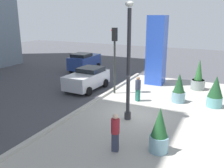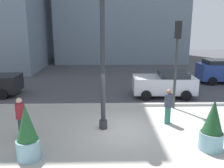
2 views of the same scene
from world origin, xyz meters
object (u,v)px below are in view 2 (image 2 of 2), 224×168
object	(u,v)px
potted_plant_near_right	(27,135)
pedestrian_on_sidewalk	(168,105)
car_curb_west	(165,84)
pedestrian_by_curb	(20,116)
lamp_post	(103,61)
car_far_lane	(222,71)
potted_plant_mid_plaza	(212,127)
traffic_light_corner	(177,51)

from	to	relation	value
potted_plant_near_right	pedestrian_on_sidewalk	distance (m)	6.27
car_curb_west	pedestrian_on_sidewalk	bearing A→B (deg)	-101.33
pedestrian_on_sidewalk	pedestrian_by_curb	bearing A→B (deg)	-168.43
lamp_post	car_far_lane	distance (m)	12.82
potted_plant_mid_plaza	car_far_lane	xyz separation A→B (m)	(5.33, 10.51, 0.06)
lamp_post	pedestrian_by_curb	world-z (taller)	lamp_post
pedestrian_on_sidewalk	lamp_post	bearing A→B (deg)	-170.44
lamp_post	potted_plant_near_right	bearing A→B (deg)	-136.13
lamp_post	pedestrian_on_sidewalk	distance (m)	3.70
lamp_post	potted_plant_mid_plaza	distance (m)	4.94
traffic_light_corner	car_far_lane	world-z (taller)	traffic_light_corner
traffic_light_corner	pedestrian_on_sidewalk	distance (m)	3.20
traffic_light_corner	pedestrian_on_sidewalk	world-z (taller)	traffic_light_corner
car_far_lane	lamp_post	bearing A→B (deg)	-137.46
car_curb_west	pedestrian_by_curb	xyz separation A→B (m)	(-7.20, -5.71, 0.11)
potted_plant_mid_plaza	pedestrian_by_curb	bearing A→B (deg)	170.92
traffic_light_corner	pedestrian_on_sidewalk	bearing A→B (deg)	-112.15
pedestrian_by_curb	potted_plant_near_right	bearing A→B (deg)	-64.75
pedestrian_on_sidewalk	potted_plant_near_right	bearing A→B (deg)	-151.98
potted_plant_near_right	car_far_lane	world-z (taller)	potted_plant_near_right
lamp_post	car_curb_west	world-z (taller)	lamp_post
traffic_light_corner	pedestrian_by_curb	distance (m)	8.25
lamp_post	pedestrian_on_sidewalk	size ratio (longest dim) A/B	3.73
potted_plant_near_right	traffic_light_corner	bearing A→B (deg)	38.33
potted_plant_mid_plaza	traffic_light_corner	world-z (taller)	traffic_light_corner
traffic_light_corner	car_curb_west	world-z (taller)	traffic_light_corner
potted_plant_mid_plaza	car_curb_west	xyz separation A→B (m)	(-0.11, 6.88, -0.05)
traffic_light_corner	car_far_lane	xyz separation A→B (m)	(5.47, 5.94, -2.23)
pedestrian_by_curb	pedestrian_on_sidewalk	size ratio (longest dim) A/B	1.02
lamp_post	car_far_lane	world-z (taller)	lamp_post
pedestrian_by_curb	potted_plant_mid_plaza	bearing A→B (deg)	-9.08
car_curb_west	pedestrian_by_curb	bearing A→B (deg)	-141.59
pedestrian_by_curb	lamp_post	bearing A→B (deg)	13.37
potted_plant_near_right	pedestrian_on_sidewalk	world-z (taller)	potted_plant_near_right
lamp_post	traffic_light_corner	distance (m)	4.66
potted_plant_mid_plaza	pedestrian_on_sidewalk	world-z (taller)	potted_plant_mid_plaza
potted_plant_mid_plaza	car_far_lane	size ratio (longest dim) A/B	0.50
traffic_light_corner	car_curb_west	xyz separation A→B (m)	(0.03, 2.31, -2.33)
pedestrian_by_curb	pedestrian_on_sidewalk	world-z (taller)	pedestrian_by_curb
potted_plant_mid_plaza	car_curb_west	world-z (taller)	potted_plant_mid_plaza
potted_plant_mid_plaza	car_curb_west	size ratio (longest dim) A/B	0.49
lamp_post	pedestrian_by_curb	xyz separation A→B (m)	(-3.32, -0.79, -2.08)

